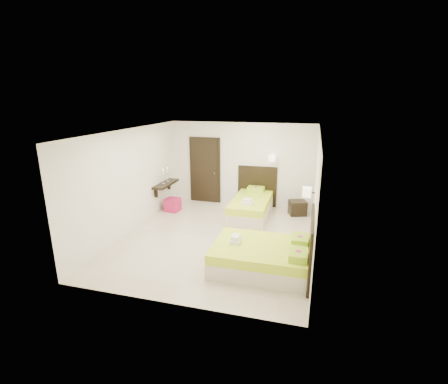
% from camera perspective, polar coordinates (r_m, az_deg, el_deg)
% --- Properties ---
extents(floor, '(5.50, 5.50, 0.00)m').
position_cam_1_polar(floor, '(8.08, -1.26, -8.04)').
color(floor, beige).
rests_on(floor, ground).
extents(bed_single, '(1.23, 2.04, 1.69)m').
position_cam_1_polar(bed_single, '(9.49, 4.87, -2.32)').
color(bed_single, beige).
rests_on(bed_single, ground).
extents(bed_double, '(1.93, 1.64, 1.59)m').
position_cam_1_polar(bed_double, '(6.65, 7.29, -11.04)').
color(bed_double, beige).
rests_on(bed_double, ground).
extents(nightstand, '(0.58, 0.55, 0.42)m').
position_cam_1_polar(nightstand, '(9.77, 12.79, -2.71)').
color(nightstand, black).
rests_on(nightstand, ground).
extents(ottoman, '(0.44, 0.44, 0.40)m').
position_cam_1_polar(ottoman, '(9.96, -9.01, -2.22)').
color(ottoman, '#AA164A').
rests_on(ottoman, ground).
extents(door, '(1.02, 0.15, 2.14)m').
position_cam_1_polar(door, '(10.54, -3.37, 3.81)').
color(door, black).
rests_on(door, ground).
extents(console_shelf, '(0.35, 1.20, 0.78)m').
position_cam_1_polar(console_shelf, '(9.94, -10.22, 1.40)').
color(console_shelf, black).
rests_on(console_shelf, ground).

